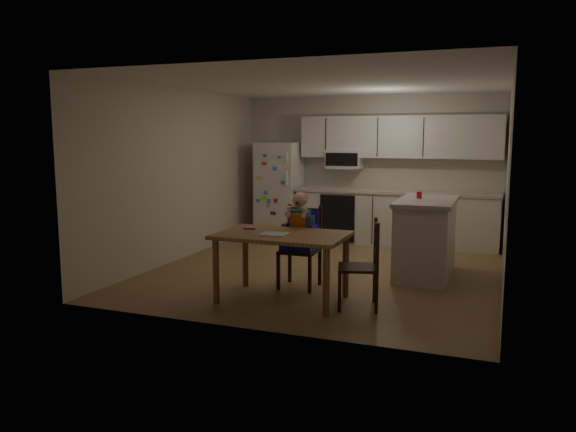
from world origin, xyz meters
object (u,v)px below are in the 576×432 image
(kitchen_island, at_px, (426,238))
(refrigerator, at_px, (279,190))
(chair_booster, at_px, (301,230))
(chair_side, at_px, (367,259))
(red_cup, at_px, (419,195))
(dining_table, at_px, (282,242))

(kitchen_island, bearing_deg, refrigerator, 145.37)
(chair_booster, bearing_deg, chair_side, -30.42)
(kitchen_island, height_order, red_cup, red_cup)
(refrigerator, height_order, kitchen_island, refrigerator)
(red_cup, relative_size, chair_booster, 0.08)
(chair_booster, height_order, chair_side, chair_booster)
(red_cup, distance_m, chair_booster, 1.74)
(red_cup, distance_m, chair_side, 1.82)
(refrigerator, relative_size, chair_side, 1.79)
(red_cup, relative_size, dining_table, 0.06)
(red_cup, xyz_separation_m, chair_booster, (-1.23, -1.18, -0.35))
(kitchen_island, xyz_separation_m, red_cup, (-0.12, 0.10, 0.55))
(kitchen_island, distance_m, chair_booster, 1.73)
(red_cup, height_order, dining_table, red_cup)
(refrigerator, distance_m, kitchen_island, 3.48)
(kitchen_island, xyz_separation_m, chair_booster, (-1.35, -1.08, 0.19))
(refrigerator, bearing_deg, kitchen_island, -34.63)
(kitchen_island, distance_m, dining_table, 2.17)
(red_cup, bearing_deg, chair_booster, -136.29)
(chair_side, bearing_deg, dining_table, -100.75)
(dining_table, bearing_deg, red_cup, 55.58)
(red_cup, bearing_deg, dining_table, -124.42)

